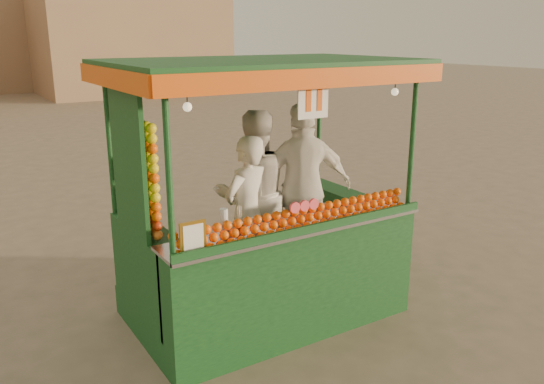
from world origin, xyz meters
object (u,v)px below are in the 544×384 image
vendor_middle (254,193)px  vendor_right (303,188)px  juice_cart (263,241)px  vendor_left (247,213)px

vendor_middle → vendor_right: size_ratio=0.96×
vendor_middle → vendor_right: bearing=164.4°
juice_cart → vendor_right: size_ratio=1.55×
juice_cart → vendor_left: bearing=106.6°
juice_cart → vendor_middle: juice_cart is taller
vendor_left → vendor_right: size_ratio=0.86×
vendor_middle → vendor_right: 0.57m
vendor_left → vendor_middle: bearing=-148.2°
vendor_left → vendor_right: bearing=167.9°
juice_cart → vendor_left: 0.34m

